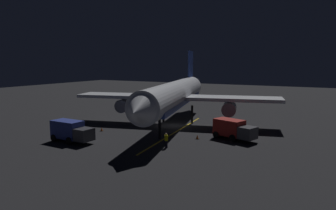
# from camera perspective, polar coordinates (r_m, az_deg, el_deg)

# --- Properties ---
(ground_plane) EXTENTS (180.00, 180.00, 0.20)m
(ground_plane) POSITION_cam_1_polar(r_m,az_deg,el_deg) (49.96, 1.09, -3.82)
(ground_plane) COLOR black
(apron_guide_stripe) EXTENTS (3.18, 23.97, 0.01)m
(apron_guide_stripe) POSITION_cam_1_polar(r_m,az_deg,el_deg) (45.46, 1.29, -4.86)
(apron_guide_stripe) COLOR gold
(apron_guide_stripe) RESTS_ON ground_plane
(airliner) EXTENTS (32.33, 37.95, 11.89)m
(airliner) POSITION_cam_1_polar(r_m,az_deg,el_deg) (49.79, 1.26, 1.74)
(airliner) COLOR white
(airliner) RESTS_ON ground_plane
(baggage_truck) EXTENTS (5.83, 2.49, 2.63)m
(baggage_truck) POSITION_cam_1_polar(r_m,az_deg,el_deg) (41.67, -16.90, -4.51)
(baggage_truck) COLOR navy
(baggage_truck) RESTS_ON ground_plane
(catering_truck) EXTENTS (5.90, 3.74, 2.52)m
(catering_truck) POSITION_cam_1_polar(r_m,az_deg,el_deg) (41.98, 11.44, -4.30)
(catering_truck) COLOR maroon
(catering_truck) RESTS_ON ground_plane
(ground_crew_worker) EXTENTS (0.40, 0.40, 1.74)m
(ground_crew_worker) POSITION_cam_1_polar(r_m,az_deg,el_deg) (37.25, -0.31, -6.30)
(ground_crew_worker) COLOR black
(ground_crew_worker) RESTS_ON ground_plane
(traffic_cone_near_left) EXTENTS (0.50, 0.50, 0.55)m
(traffic_cone_near_left) POSITION_cam_1_polar(r_m,az_deg,el_deg) (47.13, -11.70, -4.26)
(traffic_cone_near_left) COLOR #EA590F
(traffic_cone_near_left) RESTS_ON ground_plane
(traffic_cone_near_right) EXTENTS (0.50, 0.50, 0.55)m
(traffic_cone_near_right) POSITION_cam_1_polar(r_m,az_deg,el_deg) (41.70, 5.22, -5.70)
(traffic_cone_near_right) COLOR #EA590F
(traffic_cone_near_right) RESTS_ON ground_plane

